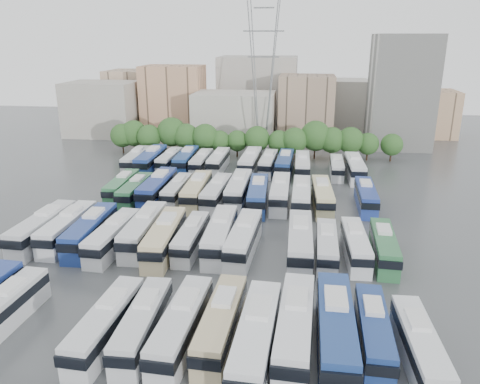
# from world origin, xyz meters

# --- Properties ---
(ground) EXTENTS (220.00, 220.00, 0.00)m
(ground) POSITION_xyz_m (0.00, 0.00, 0.00)
(ground) COLOR #424447
(ground) RESTS_ON ground
(tree_line) EXTENTS (64.36, 7.70, 8.33)m
(tree_line) POSITION_xyz_m (-1.64, 42.18, 4.35)
(tree_line) COLOR black
(tree_line) RESTS_ON ground
(city_buildings) EXTENTS (102.00, 35.00, 20.00)m
(city_buildings) POSITION_xyz_m (-7.46, 71.86, 7.87)
(city_buildings) COLOR #9E998E
(city_buildings) RESTS_ON ground
(apartment_tower) EXTENTS (14.00, 14.00, 26.00)m
(apartment_tower) POSITION_xyz_m (34.00, 58.00, 13.00)
(apartment_tower) COLOR silver
(apartment_tower) RESTS_ON ground
(electricity_pylon) EXTENTS (9.00, 6.91, 33.83)m
(electricity_pylon) POSITION_xyz_m (2.00, 50.00, 18.66)
(electricity_pylon) COLOR slate
(electricity_pylon) RESTS_ON ground
(bus_r0_s2) EXTENTS (2.98, 11.58, 3.61)m
(bus_r0_s2) POSITION_xyz_m (-15.04, -24.03, 1.77)
(bus_r0_s2) COLOR silver
(bus_r0_s2) RESTS_ON ground
(bus_r0_s5) EXTENTS (3.13, 11.84, 3.68)m
(bus_r0_s5) POSITION_xyz_m (-4.81, -24.87, 1.81)
(bus_r0_s5) COLOR silver
(bus_r0_s5) RESTS_ON ground
(bus_r0_s6) EXTENTS (2.81, 11.54, 3.60)m
(bus_r0_s6) POSITION_xyz_m (-1.68, -24.39, 1.77)
(bus_r0_s6) COLOR silver
(bus_r0_s6) RESTS_ON ground
(bus_r0_s7) EXTENTS (3.22, 12.32, 3.83)m
(bus_r0_s7) POSITION_xyz_m (1.77, -24.35, 1.88)
(bus_r0_s7) COLOR silver
(bus_r0_s7) RESTS_ON ground
(bus_r0_s8) EXTENTS (3.10, 12.16, 3.79)m
(bus_r0_s8) POSITION_xyz_m (5.08, -23.55, 1.86)
(bus_r0_s8) COLOR tan
(bus_r0_s8) RESTS_ON ground
(bus_r0_s9) EXTENTS (3.40, 13.27, 4.13)m
(bus_r0_s9) POSITION_xyz_m (8.33, -25.46, 2.03)
(bus_r0_s9) COLOR silver
(bus_r0_s9) RESTS_ON ground
(bus_r0_s10) EXTENTS (3.41, 13.24, 4.12)m
(bus_r0_s10) POSITION_xyz_m (11.44, -23.52, 2.02)
(bus_r0_s10) COLOR silver
(bus_r0_s10) RESTS_ON ground
(bus_r0_s11) EXTENTS (3.07, 13.69, 4.29)m
(bus_r0_s11) POSITION_xyz_m (14.83, -23.44, 2.11)
(bus_r0_s11) COLOR navy
(bus_r0_s11) RESTS_ON ground
(bus_r0_s12) EXTENTS (2.75, 11.32, 3.53)m
(bus_r0_s12) POSITION_xyz_m (18.04, -22.78, 1.73)
(bus_r0_s12) COLOR navy
(bus_r0_s12) RESTS_ON ground
(bus_r0_s13) EXTENTS (2.85, 11.33, 3.53)m
(bus_r0_s13) POSITION_xyz_m (21.43, -24.43, 1.73)
(bus_r0_s13) COLOR silver
(bus_r0_s13) RESTS_ON ground
(bus_r1_s0) EXTENTS (3.24, 13.01, 4.06)m
(bus_r1_s0) POSITION_xyz_m (-21.34, -6.02, 1.99)
(bus_r1_s0) COLOR silver
(bus_r1_s0) RESTS_ON ground
(bus_r1_s1) EXTENTS (2.78, 12.59, 3.95)m
(bus_r1_s1) POSITION_xyz_m (-18.25, -5.40, 1.94)
(bus_r1_s1) COLOR silver
(bus_r1_s1) RESTS_ON ground
(bus_r1_s2) EXTENTS (3.27, 12.86, 4.01)m
(bus_r1_s2) POSITION_xyz_m (-14.88, -6.02, 1.97)
(bus_r1_s2) COLOR navy
(bus_r1_s2) RESTS_ON ground
(bus_r1_s3) EXTENTS (3.15, 12.30, 3.83)m
(bus_r1_s3) POSITION_xyz_m (-11.43, -7.06, 1.88)
(bus_r1_s3) COLOR silver
(bus_r1_s3) RESTS_ON ground
(bus_r1_s4) EXTENTS (3.12, 13.05, 4.08)m
(bus_r1_s4) POSITION_xyz_m (-8.21, -4.93, 2.00)
(bus_r1_s4) COLOR silver
(bus_r1_s4) RESTS_ON ground
(bus_r1_s5) EXTENTS (3.42, 13.17, 4.10)m
(bus_r1_s5) POSITION_xyz_m (-4.91, -6.81, 2.01)
(bus_r1_s5) COLOR beige
(bus_r1_s5) RESTS_ON ground
(bus_r1_s6) EXTENTS (2.59, 11.25, 3.52)m
(bus_r1_s6) POSITION_xyz_m (-1.80, -5.78, 1.73)
(bus_r1_s6) COLOR silver
(bus_r1_s6) RESTS_ON ground
(bus_r1_s7) EXTENTS (3.13, 13.11, 4.09)m
(bus_r1_s7) POSITION_xyz_m (1.74, -5.19, 2.01)
(bus_r1_s7) COLOR silver
(bus_r1_s7) RESTS_ON ground
(bus_r1_s8) EXTENTS (3.41, 12.84, 3.99)m
(bus_r1_s8) POSITION_xyz_m (4.81, -5.87, 1.96)
(bus_r1_s8) COLOR silver
(bus_r1_s8) RESTS_ON ground
(bus_r1_s10) EXTENTS (3.04, 13.25, 4.15)m
(bus_r1_s10) POSITION_xyz_m (11.64, -5.99, 2.04)
(bus_r1_s10) COLOR silver
(bus_r1_s10) RESTS_ON ground
(bus_r1_s11) EXTENTS (2.65, 11.21, 3.50)m
(bus_r1_s11) POSITION_xyz_m (14.80, -6.11, 1.72)
(bus_r1_s11) COLOR silver
(bus_r1_s11) RESTS_ON ground
(bus_r1_s12) EXTENTS (2.89, 11.46, 3.57)m
(bus_r1_s12) POSITION_xyz_m (18.23, -5.41, 1.75)
(bus_r1_s12) COLOR silver
(bus_r1_s12) RESTS_ON ground
(bus_r1_s13) EXTENTS (2.96, 11.60, 3.61)m
(bus_r1_s13) POSITION_xyz_m (21.54, -5.44, 1.77)
(bus_r1_s13) COLOR #2D6B3E
(bus_r1_s13) RESTS_ON ground
(bus_r2_s1) EXTENTS (2.91, 11.77, 3.67)m
(bus_r2_s1) POSITION_xyz_m (-17.93, 12.68, 1.80)
(bus_r2_s1) COLOR #2F6F43
(bus_r2_s1) RESTS_ON ground
(bus_r2_s2) EXTENTS (2.61, 11.74, 3.68)m
(bus_r2_s2) POSITION_xyz_m (-14.99, 10.88, 1.81)
(bus_r2_s2) COLOR #2C673E
(bus_r2_s2) RESTS_ON ground
(bus_r2_s3) EXTENTS (3.05, 13.65, 4.28)m
(bus_r2_s3) POSITION_xyz_m (-11.58, 11.91, 2.10)
(bus_r2_s3) COLOR navy
(bus_r2_s3) RESTS_ON ground
(bus_r2_s4) EXTENTS (2.62, 11.34, 3.55)m
(bus_r2_s4) POSITION_xyz_m (-8.37, 12.07, 1.74)
(bus_r2_s4) COLOR silver
(bus_r2_s4) RESTS_ON ground
(bus_r2_s5) EXTENTS (3.09, 13.01, 4.07)m
(bus_r2_s5) POSITION_xyz_m (-5.02, 11.60, 2.00)
(bus_r2_s5) COLOR beige
(bus_r2_s5) RESTS_ON ground
(bus_r2_s6) EXTENTS (3.34, 12.59, 3.91)m
(bus_r2_s6) POSITION_xyz_m (-1.70, 11.19, 1.92)
(bus_r2_s6) COLOR silver
(bus_r2_s6) RESTS_ON ground
(bus_r2_s7) EXTENTS (2.96, 13.28, 4.16)m
(bus_r2_s7) POSITION_xyz_m (1.56, 13.01, 2.04)
(bus_r2_s7) COLOR silver
(bus_r2_s7) RESTS_ON ground
(bus_r2_s8) EXTENTS (3.38, 13.04, 4.06)m
(bus_r2_s8) POSITION_xyz_m (4.88, 10.99, 1.99)
(bus_r2_s8) COLOR navy
(bus_r2_s8) RESTS_ON ground
(bus_r2_s9) EXTENTS (2.90, 12.96, 4.06)m
(bus_r2_s9) POSITION_xyz_m (8.26, 12.36, 1.99)
(bus_r2_s9) COLOR silver
(bus_r2_s9) RESTS_ON ground
(bus_r2_s10) EXTENTS (2.82, 12.58, 3.94)m
(bus_r2_s10) POSITION_xyz_m (11.60, 11.45, 1.94)
(bus_r2_s10) COLOR silver
(bus_r2_s10) RESTS_ON ground
(bus_r2_s11) EXTENTS (3.35, 12.79, 3.98)m
(bus_r2_s11) POSITION_xyz_m (14.84, 11.84, 1.95)
(bus_r2_s11) COLOR beige
(bus_r2_s11) RESTS_ON ground
(bus_r2_s13) EXTENTS (2.78, 12.10, 3.79)m
(bus_r2_s13) POSITION_xyz_m (21.57, 12.85, 1.86)
(bus_r2_s13) COLOR navy
(bus_r2_s13) RESTS_ON ground
(bus_r3_s0) EXTENTS (3.35, 12.56, 3.90)m
(bus_r3_s0) POSITION_xyz_m (-21.54, 29.61, 1.92)
(bus_r3_s0) COLOR silver
(bus_r3_s0) RESTS_ON ground
(bus_r3_s1) EXTENTS (3.16, 13.70, 4.29)m
(bus_r3_s1) POSITION_xyz_m (-18.24, 29.06, 2.10)
(bus_r3_s1) COLOR navy
(bus_r3_s1) RESTS_ON ground
(bus_r3_s2) EXTENTS (2.80, 11.70, 3.65)m
(bus_r3_s2) POSITION_xyz_m (-14.89, 30.54, 1.79)
(bus_r3_s2) COLOR silver
(bus_r3_s2) RESTS_ON ground
(bus_r3_s3) EXTENTS (3.07, 12.81, 4.00)m
(bus_r3_s3) POSITION_xyz_m (-11.49, 30.62, 1.96)
(bus_r3_s3) COLOR navy
(bus_r3_s3) RESTS_ON ground
(bus_r3_s4) EXTENTS (2.66, 11.71, 3.67)m
(bus_r3_s4) POSITION_xyz_m (-8.24, 30.09, 1.80)
(bus_r3_s4) COLOR silver
(bus_r3_s4) RESTS_ON ground
(bus_r3_s5) EXTENTS (2.85, 12.13, 3.79)m
(bus_r3_s5) POSITION_xyz_m (-4.98, 30.94, 1.86)
(bus_r3_s5) COLOR silver
(bus_r3_s5) RESTS_ON ground
(bus_r3_s7) EXTENTS (3.40, 13.52, 4.21)m
(bus_r3_s7) POSITION_xyz_m (1.48, 30.26, 2.07)
(bus_r3_s7) COLOR silver
(bus_r3_s7) RESTS_ON ground
(bus_r3_s8) EXTENTS (3.18, 12.04, 3.74)m
(bus_r3_s8) POSITION_xyz_m (4.98, 30.86, 1.84)
(bus_r3_s8) COLOR silver
(bus_r3_s8) RESTS_ON ground
(bus_r3_s9) EXTENTS (3.29, 12.99, 4.05)m
(bus_r3_s9) POSITION_xyz_m (8.22, 30.04, 1.99)
(bus_r3_s9) COLOR navy
(bus_r3_s9) RESTS_ON ground
(bus_r3_s10) EXTENTS (2.86, 12.57, 3.94)m
(bus_r3_s10) POSITION_xyz_m (11.60, 29.50, 1.93)
(bus_r3_s10) COLOR silver
(bus_r3_s10) RESTS_ON ground
(bus_r3_s12) EXTENTS (2.58, 10.94, 3.42)m
(bus_r3_s12) POSITION_xyz_m (18.16, 30.04, 1.68)
(bus_r3_s12) COLOR silver
(bus_r3_s12) RESTS_ON ground
(bus_r3_s13) EXTENTS (3.05, 12.90, 4.03)m
(bus_r3_s13) POSITION_xyz_m (21.41, 29.05, 1.98)
(bus_r3_s13) COLOR silver
(bus_r3_s13) RESTS_ON ground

